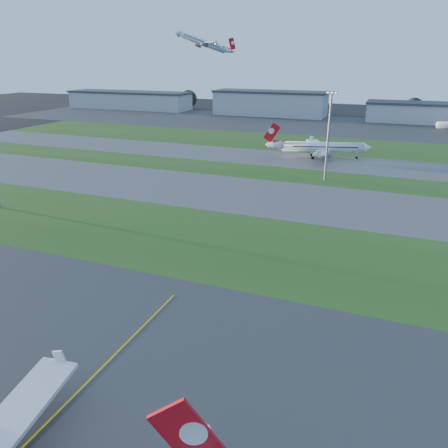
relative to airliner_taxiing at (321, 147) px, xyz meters
The scene contains 17 objects.
grass_strip_a 87.24m from the airliner_taxiing, 95.43° to the right, with size 300.00×34.00×0.01m, color #284C19.
taxiway_a 54.53m from the airliner_taxiing, 98.73° to the right, with size 300.00×32.00×0.01m, color #515154.
grass_strip_b 30.18m from the airliner_taxiing, 106.01° to the right, with size 300.00×18.00×0.01m, color #284C19.
taxiway_b 11.38m from the airliner_taxiing, 140.70° to the right, with size 300.00×26.00×0.01m, color #515154.
grass_strip_c 27.80m from the airliner_taxiing, 107.46° to the left, with size 300.00×40.00×0.01m, color #284C19.
apron_far 86.73m from the airliner_taxiing, 95.47° to the left, with size 400.00×80.00×0.01m, color #333335.
yellow_line 138.85m from the airliner_taxiing, 91.34° to the right, with size 0.25×60.00×0.02m, color gold.
airliner_taxiing is the anchor object (origin of this frame).
airliner_departing 132.51m from the airliner_taxiing, 134.02° to the left, with size 26.95×26.73×11.23m.
light_mast_centre 33.30m from the airliner_taxiing, 77.63° to the right, with size 3.20×0.70×25.80m.
hangar_far_west 196.37m from the airliner_taxiing, 143.70° to the left, with size 91.80×23.00×12.20m.
hangar_west 127.91m from the airliner_taxiing, 114.61° to the left, with size 71.40×23.00×15.20m.
hangar_east 125.30m from the airliner_taxiing, 68.09° to the left, with size 81.60×23.00×11.20m.
tree_far_west 236.67m from the airliner_taxiing, 146.90° to the left, with size 11.00×11.00×12.00m.
tree_west 176.69m from the airliner_taxiing, 132.02° to the left, with size 12.10×12.10×13.20m.
tree_mid_west 130.36m from the airliner_taxiing, 102.52° to the left, with size 9.90×9.90×10.80m.
tree_mid_east 134.09m from the airliner_taxiing, 76.30° to the left, with size 11.55×11.55×12.60m.
Camera 1 is at (34.21, -22.17, 34.52)m, focal length 35.00 mm.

